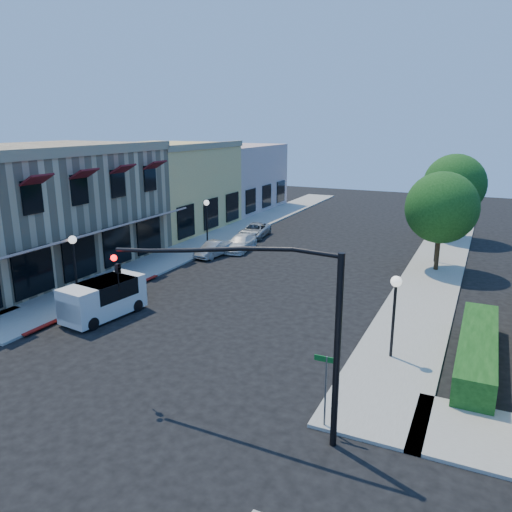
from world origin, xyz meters
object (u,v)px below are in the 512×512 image
at_px(parked_car_c, 240,243).
at_px(parked_car_d, 255,230).
at_px(lamppost_right_far, 438,224).
at_px(parked_car_b, 214,249).
at_px(street_tree_b, 454,185).
at_px(street_name_sign, 326,380).
at_px(street_tree_a, 442,208).
at_px(parked_car_a, 118,291).
at_px(lamppost_left_far, 207,211).
at_px(signal_mast_arm, 269,307).
at_px(lamppost_right_near, 395,296).
at_px(white_van, 102,297).
at_px(lamppost_left_near, 74,251).

bearing_deg(parked_car_c, parked_car_d, 97.15).
distance_m(lamppost_right_far, parked_car_b, 15.68).
bearing_deg(parked_car_b, street_tree_b, 47.73).
bearing_deg(street_name_sign, street_tree_a, 86.24).
xyz_separation_m(street_name_sign, parked_car_a, (-13.70, 6.47, -1.12)).
bearing_deg(street_name_sign, lamppost_left_far, 128.94).
xyz_separation_m(street_tree_a, parked_car_d, (-15.00, 4.00, -3.62)).
xyz_separation_m(signal_mast_arm, parked_car_c, (-11.09, 19.89, -3.51)).
bearing_deg(street_tree_a, signal_mast_arm, -98.17).
height_order(street_tree_b, lamppost_left_far, street_tree_b).
height_order(street_tree_b, parked_car_c, street_tree_b).
xyz_separation_m(signal_mast_arm, lamppost_left_far, (-14.36, 20.50, -1.35)).
distance_m(parked_car_b, parked_car_c, 2.57).
xyz_separation_m(lamppost_right_near, lamppost_right_far, (0.00, 16.00, 0.00)).
relative_size(parked_car_a, parked_car_b, 1.00).
bearing_deg(street_tree_a, parked_car_c, -177.49).
distance_m(street_tree_a, signal_mast_arm, 20.71).
relative_size(white_van, parked_car_b, 1.30).
distance_m(street_name_sign, lamppost_left_far, 25.48).
xyz_separation_m(lamppost_left_near, parked_car_b, (2.30, 11.00, -2.18)).
relative_size(street_tree_a, lamppost_left_near, 1.82).
bearing_deg(lamppost_left_far, lamppost_right_near, -39.47).
xyz_separation_m(lamppost_left_near, lamppost_right_far, (17.00, 16.00, 0.00)).
xyz_separation_m(lamppost_right_far, parked_car_b, (-14.70, -5.00, -2.18)).
distance_m(street_tree_b, parked_car_c, 18.04).
xyz_separation_m(lamppost_right_far, white_van, (-13.84, -17.48, -1.67)).
relative_size(signal_mast_arm, lamppost_left_near, 2.24).
bearing_deg(lamppost_right_far, lamppost_left_far, -173.29).
height_order(lamppost_left_far, lamppost_right_far, same).
xyz_separation_m(street_name_sign, parked_car_d, (-13.70, 23.80, -1.12)).
relative_size(lamppost_left_far, white_van, 0.82).
bearing_deg(white_van, lamppost_right_near, 6.11).
height_order(parked_car_c, parked_car_d, parked_car_d).
bearing_deg(lamppost_left_far, street_tree_b, 30.03).
height_order(street_name_sign, lamppost_left_far, lamppost_left_far).
distance_m(street_tree_b, white_van, 29.35).
distance_m(street_tree_a, lamppost_right_far, 2.49).
bearing_deg(lamppost_right_near, lamppost_left_far, 140.53).
relative_size(lamppost_left_near, parked_car_d, 0.86).
height_order(parked_car_a, parked_car_d, parked_car_d).
distance_m(street_tree_a, lamppost_right_near, 14.08).
distance_m(lamppost_right_near, lamppost_right_far, 16.00).
relative_size(street_tree_b, parked_car_a, 2.08).
distance_m(signal_mast_arm, parked_car_a, 14.46).
bearing_deg(lamppost_left_far, signal_mast_arm, -55.00).
relative_size(parked_car_a, parked_car_c, 0.85).
relative_size(lamppost_right_near, white_van, 0.82).
bearing_deg(street_tree_b, signal_mast_arm, -95.51).
relative_size(street_tree_a, parked_car_d, 1.56).
distance_m(street_tree_b, lamppost_left_far, 20.06).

